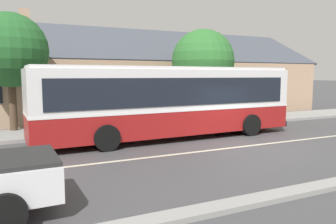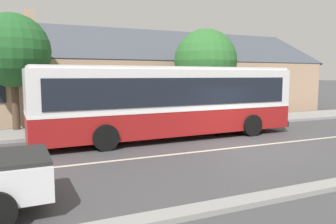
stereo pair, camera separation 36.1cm
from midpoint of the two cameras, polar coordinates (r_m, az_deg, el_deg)
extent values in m
plane|color=#424244|center=(13.48, 14.42, -5.83)|extent=(300.00, 300.00, 0.00)
cube|color=gray|center=(18.46, 2.79, -2.12)|extent=(60.00, 3.00, 0.15)
cube|color=beige|center=(13.48, 14.42, -5.81)|extent=(60.00, 0.16, 0.01)
cube|color=tan|center=(25.77, -5.24, 4.24)|extent=(27.07, 10.86, 3.69)
cube|color=#424751|center=(23.30, -3.13, 11.77)|extent=(27.67, 5.50, 2.74)
cube|color=#424751|center=(28.42, -7.11, 10.76)|extent=(27.67, 5.50, 2.74)
cube|color=tan|center=(25.79, -22.62, 14.81)|extent=(0.70, 0.70, 1.20)
cube|color=black|center=(20.67, -0.35, 4.25)|extent=(1.10, 0.06, 1.30)
cube|color=black|center=(25.97, 19.23, 4.33)|extent=(1.10, 0.06, 1.30)
cube|color=#4C3323|center=(22.67, 9.10, 1.87)|extent=(1.00, 0.06, 2.10)
cube|color=maroon|center=(14.69, 0.93, -1.48)|extent=(11.91, 2.88, 1.04)
cube|color=white|center=(14.62, 0.93, 0.74)|extent=(11.93, 2.90, 0.10)
cube|color=silver|center=(14.56, 0.94, 4.15)|extent=(11.91, 2.88, 1.64)
cube|color=silver|center=(14.55, 0.94, 7.62)|extent=(11.67, 2.75, 0.12)
cube|color=black|center=(15.70, -1.15, 3.95)|extent=(10.88, 0.38, 1.14)
cube|color=black|center=(13.45, 3.37, 3.53)|extent=(10.88, 0.38, 1.14)
cube|color=black|center=(18.04, 18.07, 3.95)|extent=(0.11, 2.20, 1.14)
cube|color=black|center=(18.02, 18.15, 6.44)|extent=(0.10, 1.75, 0.24)
cube|color=black|center=(18.20, 17.92, -1.52)|extent=(0.16, 2.50, 0.28)
cube|color=#192D99|center=(15.27, -6.20, -1.21)|extent=(3.31, 0.14, 0.73)
cube|color=black|center=(18.16, 12.20, 2.10)|extent=(0.90, 0.06, 2.43)
cylinder|color=black|center=(17.68, 9.75, -1.19)|extent=(1.01, 0.31, 1.00)
cylinder|color=black|center=(15.74, 15.05, -2.25)|extent=(1.01, 0.31, 1.00)
cylinder|color=black|center=(14.80, -12.65, -2.73)|extent=(1.01, 0.31, 1.00)
cylinder|color=black|center=(12.41, -9.99, -4.42)|extent=(1.01, 0.31, 1.00)
cube|color=brown|center=(16.71, -16.21, -1.45)|extent=(1.56, 0.10, 0.04)
cube|color=brown|center=(16.57, -16.14, -1.51)|extent=(1.56, 0.10, 0.04)
cube|color=brown|center=(16.43, -16.07, -1.58)|extent=(1.56, 0.10, 0.04)
cube|color=brown|center=(16.27, -16.04, -0.59)|extent=(1.56, 0.04, 0.10)
cube|color=brown|center=(16.25, -16.06, -0.10)|extent=(1.56, 0.04, 0.10)
cube|color=black|center=(16.70, -13.99, -2.17)|extent=(0.08, 0.43, 0.45)
cube|color=black|center=(16.53, -18.27, -2.39)|extent=(0.08, 0.43, 0.45)
cylinder|color=#4C3828|center=(20.10, 6.97, 1.84)|extent=(0.32, 0.32, 2.45)
sphere|color=#2D6B2D|center=(20.06, 7.07, 8.84)|extent=(3.78, 3.78, 3.78)
cylinder|color=#4C3828|center=(17.60, -24.50, 1.31)|extent=(0.36, 0.36, 2.85)
sphere|color=#235B28|center=(17.59, -24.89, 9.71)|extent=(3.56, 3.56, 3.56)
camera|label=1|loc=(0.18, -89.28, 0.08)|focal=35.00mm
camera|label=2|loc=(0.18, 90.72, -0.08)|focal=35.00mm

